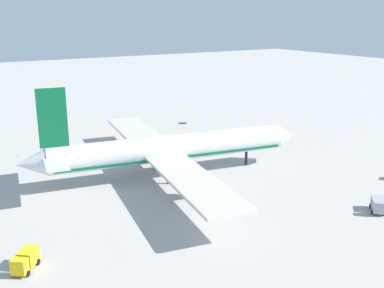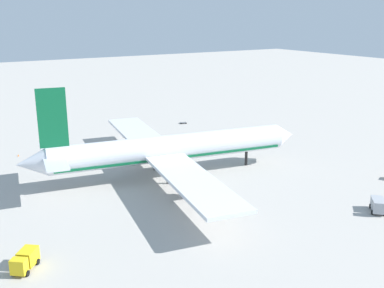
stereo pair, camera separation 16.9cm
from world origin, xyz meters
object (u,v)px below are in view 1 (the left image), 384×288
service_truck_0 (26,260)px  traffic_cone_1 (18,155)px  airliner (167,149)px  baggage_cart_0 (183,123)px  traffic_cone_0 (56,148)px  service_truck_2 (378,205)px

service_truck_0 → traffic_cone_1: (10.71, 59.47, -1.29)m
airliner → baggage_cart_0: 53.78m
service_truck_0 → traffic_cone_1: bearing=79.8°
baggage_cart_0 → traffic_cone_0: size_ratio=5.31×
traffic_cone_0 → traffic_cone_1: 10.82m
service_truck_0 → service_truck_2: (62.56, -14.09, -0.10)m
airliner → traffic_cone_1: airliner is taller
service_truck_0 → traffic_cone_0: 65.16m
service_truck_0 → airliner: bearing=33.8°
service_truck_2 → traffic_cone_1: bearing=125.2°
airliner → traffic_cone_1: 44.07m
service_truck_0 → baggage_cart_0: 96.96m
traffic_cone_0 → traffic_cone_1: same height
baggage_cart_0 → traffic_cone_1: (-57.20, -9.73, 0.01)m
airliner → traffic_cone_0: 40.37m
baggage_cart_0 → traffic_cone_0: bearing=-170.7°
baggage_cart_0 → traffic_cone_1: bearing=-170.3°
baggage_cart_0 → traffic_cone_0: traffic_cone_0 is taller
airliner → traffic_cone_1: size_ratio=135.87×
airliner → service_truck_0: bearing=-146.2°
baggage_cart_0 → service_truck_2: bearing=-93.7°
airliner → baggage_cart_0: (30.24, 44.03, -6.28)m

